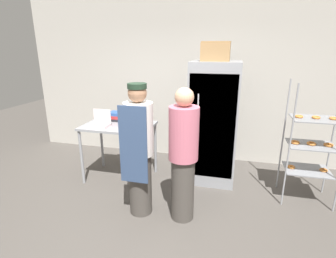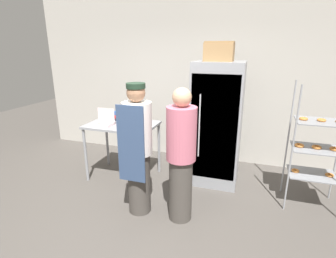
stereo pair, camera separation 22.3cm
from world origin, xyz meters
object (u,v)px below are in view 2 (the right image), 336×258
(baking_rack, at_px, (317,148))
(person_baker, at_px, (138,149))
(refrigerator, at_px, (217,124))
(donut_box, at_px, (103,123))
(person_customer, at_px, (181,156))
(binder_stack, at_px, (123,116))
(cardboard_storage_box, at_px, (219,52))
(blender_pitcher, at_px, (136,118))

(baking_rack, relative_size, person_baker, 0.99)
(refrigerator, bearing_deg, donut_box, -161.36)
(baking_rack, distance_m, donut_box, 3.03)
(refrigerator, bearing_deg, person_customer, -101.94)
(binder_stack, xyz_separation_m, cardboard_storage_box, (1.53, 0.08, 1.03))
(baking_rack, xyz_separation_m, person_customer, (-1.59, -0.85, 0.02))
(person_customer, bearing_deg, blender_pitcher, 139.39)
(cardboard_storage_box, distance_m, person_baker, 1.79)
(baking_rack, bearing_deg, person_customer, -151.83)
(baking_rack, relative_size, cardboard_storage_box, 4.04)
(person_baker, bearing_deg, donut_box, 143.95)
(person_customer, bearing_deg, cardboard_storage_box, 78.26)
(baking_rack, height_order, person_baker, person_baker)
(binder_stack, xyz_separation_m, person_customer, (1.30, -1.04, -0.14))
(cardboard_storage_box, relative_size, person_baker, 0.25)
(donut_box, distance_m, blender_pitcher, 0.51)
(refrigerator, relative_size, person_customer, 1.14)
(baking_rack, height_order, donut_box, baking_rack)
(refrigerator, height_order, baking_rack, refrigerator)
(binder_stack, height_order, person_baker, person_baker)
(blender_pitcher, bearing_deg, refrigerator, 16.29)
(refrigerator, height_order, person_customer, refrigerator)
(binder_stack, distance_m, cardboard_storage_box, 1.85)
(cardboard_storage_box, height_order, person_baker, cardboard_storage_box)
(person_baker, bearing_deg, baking_rack, 22.13)
(cardboard_storage_box, xyz_separation_m, person_baker, (-0.78, -1.14, -1.14))
(binder_stack, relative_size, cardboard_storage_box, 0.76)
(binder_stack, bearing_deg, blender_pitcher, -32.77)
(person_baker, bearing_deg, person_customer, 1.92)
(donut_box, xyz_separation_m, blender_pitcher, (0.46, 0.21, 0.07))
(binder_stack, relative_size, person_customer, 0.19)
(baking_rack, distance_m, person_customer, 1.81)
(blender_pitcher, distance_m, person_baker, 0.95)
(donut_box, height_order, person_baker, person_baker)
(binder_stack, bearing_deg, cardboard_storage_box, 2.90)
(baking_rack, relative_size, donut_box, 5.69)
(donut_box, bearing_deg, cardboard_storage_box, 16.86)
(donut_box, relative_size, person_customer, 0.18)
(blender_pitcher, bearing_deg, donut_box, -155.45)
(cardboard_storage_box, bearing_deg, person_baker, -124.53)
(refrigerator, xyz_separation_m, baking_rack, (1.34, -0.33, -0.12))
(donut_box, xyz_separation_m, binder_stack, (0.13, 0.42, 0.03))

